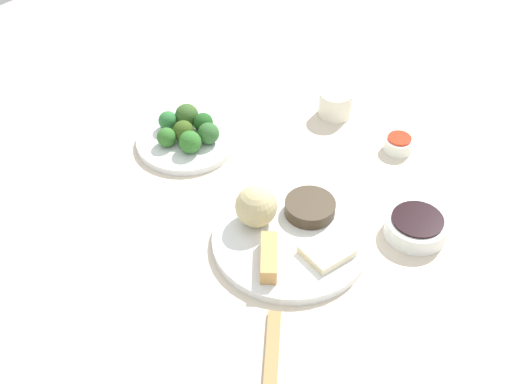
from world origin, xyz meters
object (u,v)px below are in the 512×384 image
Objects in this scene: teacup at (335,104)px; chopsticks_pair at (270,381)px; soy_sauce_bowl at (416,227)px; sauce_ramekin_sweet_and_sour at (398,145)px; broccoli_plate at (187,141)px; main_plate at (290,240)px.

chopsticks_pair is (0.57, 0.32, -0.02)m from teacup.
soy_sauce_bowl is 0.23m from sauce_ramekin_sweet_and_sour.
broccoli_plate is at bearing -29.57° from teacup.
main_plate is at bearing 1.19° from sauce_ramekin_sweet_and_sour.
sauce_ramekin_sweet_and_sour is 0.17m from teacup.
main_plate is at bearing -145.64° from chopsticks_pair.
sauce_ramekin_sweet_and_sour is 0.58m from chopsticks_pair.
teacup is at bearing 150.43° from broccoli_plate.
main_plate is 1.11× the size of chopsticks_pair.
broccoli_plate is 0.48m from soy_sauce_bowl.
teacup is (-0.35, -0.17, 0.02)m from main_plate.
broccoli_plate is 2.87× the size of teacup.
teacup is (-0.01, -0.16, 0.01)m from sauce_ramekin_sweet_and_sour.
broccoli_plate is 0.83× the size of chopsticks_pair.
soy_sauce_bowl reaches higher than chopsticks_pair.
sauce_ramekin_sweet_and_sour reaches higher than main_plate.
broccoli_plate is at bearing -101.72° from main_plate.
sauce_ramekin_sweet_and_sour is (-0.27, 0.32, 0.01)m from broccoli_plate.
soy_sauce_bowl is 0.36m from teacup.
teacup reaches higher than sauce_ramekin_sweet_and_sour.
teacup is at bearing -150.34° from chopsticks_pair.
sauce_ramekin_sweet_and_sour is at bearing 129.75° from broccoli_plate.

